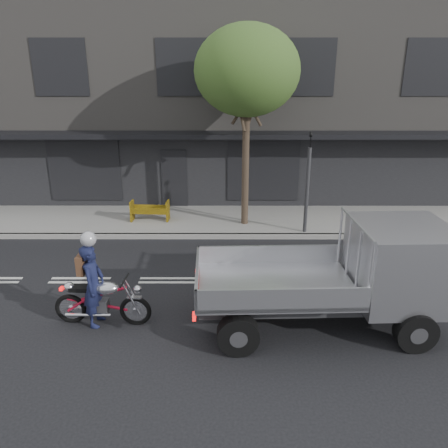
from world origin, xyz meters
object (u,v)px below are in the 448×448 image
(street_tree, at_px, (247,71))
(flatbed_ute, at_px, (377,268))
(rider, at_px, (94,286))
(motorcycle, at_px, (102,300))
(construction_barrier, at_px, (149,212))
(traffic_light_pole, at_px, (307,189))

(street_tree, distance_m, flatbed_ute, 7.84)
(street_tree, relative_size, rider, 3.60)
(street_tree, distance_m, rider, 8.41)
(motorcycle, distance_m, construction_barrier, 6.35)
(motorcycle, bearing_deg, rider, -176.53)
(rider, height_order, construction_barrier, rider)
(rider, xyz_separation_m, construction_barrier, (0.14, 6.35, -0.40))
(street_tree, height_order, construction_barrier, street_tree)
(traffic_light_pole, bearing_deg, rider, -135.68)
(rider, relative_size, flatbed_ute, 0.35)
(motorcycle, bearing_deg, construction_barrier, 93.60)
(flatbed_ute, height_order, construction_barrier, flatbed_ute)
(traffic_light_pole, bearing_deg, flatbed_ute, -84.49)
(street_tree, relative_size, traffic_light_pole, 1.93)
(traffic_light_pole, relative_size, rider, 1.87)
(motorcycle, distance_m, rider, 0.39)
(motorcycle, bearing_deg, traffic_light_pole, 48.60)
(street_tree, xyz_separation_m, motorcycle, (-3.40, -6.27, -4.70))
(flatbed_ute, relative_size, construction_barrier, 3.86)
(rider, bearing_deg, street_tree, -26.03)
(street_tree, height_order, rider, street_tree)
(traffic_light_pole, xyz_separation_m, flatbed_ute, (0.53, -5.47, -0.26))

